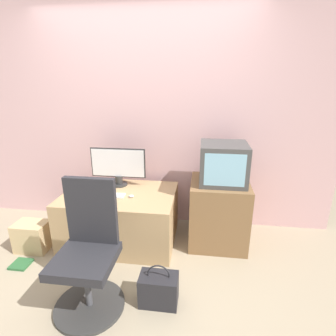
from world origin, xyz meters
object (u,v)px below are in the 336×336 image
crt_tv (223,163)px  handbag (159,289)px  office_chair (88,257)px  book (21,264)px  cardboard_box_lower (33,236)px  mouse (131,196)px  keyboard (108,195)px  main_monitor (118,166)px

crt_tv → handbag: 1.33m
office_chair → book: size_ratio=6.04×
cardboard_box_lower → handbag: handbag is taller
office_chair → book: (-0.87, 0.33, -0.41)m
mouse → cardboard_box_lower: mouse is taller
crt_tv → cardboard_box_lower: crt_tv is taller
keyboard → office_chair: 0.84m
keyboard → crt_tv: bearing=9.1°
main_monitor → office_chair: (0.10, -1.11, -0.38)m
keyboard → mouse: bearing=-2.9°
main_monitor → cardboard_box_lower: size_ratio=1.87×
office_chair → book: 1.02m
handbag → crt_tv: bearing=61.3°
keyboard → book: (-0.75, -0.49, -0.56)m
office_chair → cardboard_box_lower: 1.11m
office_chair → keyboard: bearing=98.7°
crt_tv → book: crt_tv is taller
crt_tv → handbag: bearing=-118.7°
office_chair → handbag: office_chair is taller
keyboard → mouse: mouse is taller
crt_tv → office_chair: bearing=-136.5°
book → cardboard_box_lower: bearing=96.5°
main_monitor → mouse: bearing=-54.2°
crt_tv → mouse: bearing=-167.7°
cardboard_box_lower → handbag: (1.44, -0.53, -0.02)m
mouse → cardboard_box_lower: bearing=-168.5°
handbag → book: 1.44m
keyboard → handbag: 1.10m
keyboard → crt_tv: (1.18, 0.19, 0.34)m
crt_tv → main_monitor: bearing=174.4°
mouse → handbag: mouse is taller
office_chair → cardboard_box_lower: size_ratio=3.07×
main_monitor → mouse: (0.23, -0.31, -0.22)m
book → handbag: bearing=-10.8°
mouse → office_chair: 0.83m
book → mouse: bearing=25.3°
main_monitor → book: main_monitor is taller
handbag → main_monitor: bearing=120.9°
cardboard_box_lower → book: size_ratio=1.97×
office_chair → mouse: bearing=80.7°
keyboard → handbag: bearing=-48.9°
main_monitor → crt_tv: size_ratio=1.34×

